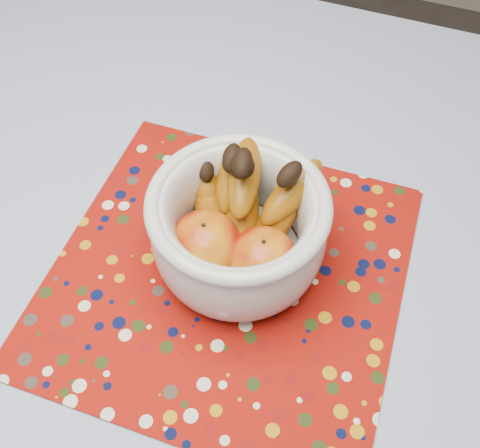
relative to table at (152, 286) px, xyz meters
The scene contains 4 objects.
table is the anchor object (origin of this frame).
tablecloth 0.08m from the table, ahead, with size 1.32×1.32×0.01m, color #657BA9.
placemat 0.15m from the table, ahead, with size 0.45×0.45×0.00m, color maroon.
fruit_bowl 0.21m from the table, 20.08° to the left, with size 0.24×0.23×0.18m.
Camera 1 is at (0.27, -0.34, 1.40)m, focal length 42.00 mm.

